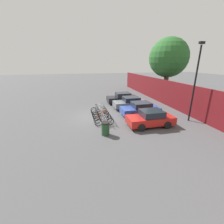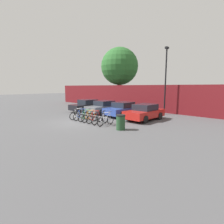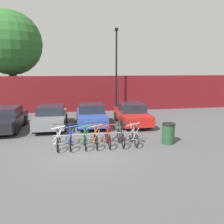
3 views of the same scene
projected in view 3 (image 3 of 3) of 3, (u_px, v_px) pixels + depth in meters
ground_plane at (84, 150)px, 9.94m from camera, size 120.00×120.00×0.00m
hoarding_wall at (79, 94)px, 18.84m from camera, size 36.00×0.16×3.09m
bike_rack at (97, 135)px, 10.60m from camera, size 4.15×0.04×0.57m
bicycle_white at (59, 140)px, 10.19m from camera, size 0.68×1.71×1.05m
bicycle_blue at (71, 140)px, 10.28m from camera, size 0.68×1.71×1.05m
bicycle_green at (85, 139)px, 10.39m from camera, size 0.68×1.71×1.05m
bicycle_orange at (96, 138)px, 10.47m from camera, size 0.68×1.71×1.05m
bicycle_red at (108, 138)px, 10.56m from camera, size 0.68×1.71×1.05m
bicycle_black at (121, 137)px, 10.67m from camera, size 0.68×1.71×1.05m
bicycle_silver at (133, 136)px, 10.77m from camera, size 0.68×1.71×1.05m
car_black at (6, 119)px, 13.18m from camera, size 1.91×4.03×1.40m
car_grey at (51, 117)px, 13.79m from camera, size 1.91×3.91×1.40m
car_blue at (91, 115)px, 14.37m from camera, size 1.91×3.91×1.40m
car_red at (132, 114)px, 14.58m from camera, size 1.91×3.97×1.40m
lamp_post at (116, 67)px, 17.93m from camera, size 0.24×0.44×6.85m
trash_bin at (168, 133)px, 10.80m from camera, size 0.63×0.63×1.03m
tree_behind_hoarding at (10, 44)px, 18.83m from camera, size 5.44×5.44×8.58m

